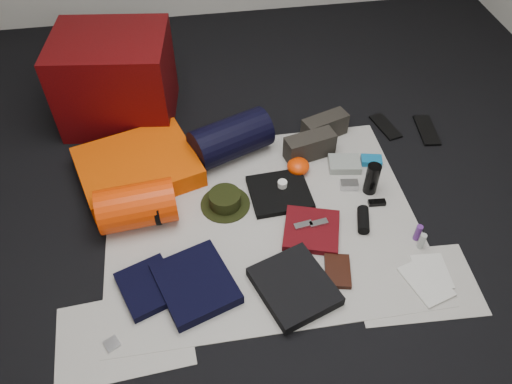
{
  "coord_description": "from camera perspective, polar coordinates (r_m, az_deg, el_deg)",
  "views": [
    {
      "loc": [
        -0.3,
        -1.64,
        2.02
      ],
      "look_at": [
        -0.01,
        0.11,
        0.1
      ],
      "focal_mm": 35.0,
      "sensor_mm": 36.0,
      "label": 1
    }
  ],
  "objects": [
    {
      "name": "newspaper_sheet_front_right",
      "position": [
        2.5,
        17.73,
        -9.93
      ],
      "size": [
        0.6,
        0.43,
        0.0
      ],
      "primitive_type": "cube",
      "rotation": [
        0.0,
        0.0,
        -0.05
      ],
      "color": "silver",
      "rests_on": "floor"
    },
    {
      "name": "trousers_navy_b",
      "position": [
        2.37,
        -6.92,
        -10.35
      ],
      "size": [
        0.42,
        0.45,
        0.06
      ],
      "primitive_type": "cube",
      "rotation": [
        0.0,
        0.0,
        0.33
      ],
      "color": "black",
      "rests_on": "newspaper_mat"
    },
    {
      "name": "sunglasses",
      "position": [
        2.75,
        13.65,
        -1.19
      ],
      "size": [
        0.1,
        0.04,
        0.02
      ],
      "primitive_type": "cube",
      "rotation": [
        0.0,
        0.0,
        -0.07
      ],
      "color": "black",
      "rests_on": "newspaper_mat"
    },
    {
      "name": "first_aid_pouch",
      "position": [
        2.91,
        10.07,
        3.17
      ],
      "size": [
        0.2,
        0.16,
        0.04
      ],
      "primitive_type": "cube",
      "rotation": [
        0.0,
        0.0,
        -0.16
      ],
      "color": "gray",
      "rests_on": "newspaper_mat"
    },
    {
      "name": "map_booklet",
      "position": [
        2.51,
        18.86,
        -9.68
      ],
      "size": [
        0.22,
        0.28,
        0.01
      ],
      "primitive_type": "cube",
      "rotation": [
        0.0,
        0.0,
        0.29
      ],
      "color": "silver",
      "rests_on": "newspaper_mat"
    },
    {
      "name": "tape_roll",
      "position": [
        2.72,
        3.03,
        0.92
      ],
      "size": [
        0.05,
        0.05,
        0.03
      ],
      "primitive_type": "cylinder",
      "color": "white",
      "rests_on": "black_tshirt"
    },
    {
      "name": "trousers_charcoal",
      "position": [
        2.35,
        4.39,
        -10.7
      ],
      "size": [
        0.42,
        0.45,
        0.06
      ],
      "primitive_type": "cube",
      "rotation": [
        0.0,
        0.0,
        0.34
      ],
      "color": "black",
      "rests_on": "newspaper_mat"
    },
    {
      "name": "flip_flop_left",
      "position": [
        3.25,
        14.57,
        7.26
      ],
      "size": [
        0.14,
        0.26,
        0.01
      ],
      "primitive_type": "cube",
      "rotation": [
        0.0,
        0.0,
        0.23
      ],
      "color": "black",
      "rests_on": "floor"
    },
    {
      "name": "toiletry_clear",
      "position": [
        2.6,
        18.43,
        -5.34
      ],
      "size": [
        0.04,
        0.04,
        0.09
      ],
      "primitive_type": "cylinder",
      "rotation": [
        0.0,
        0.0,
        -0.13
      ],
      "color": "#9DA29E",
      "rests_on": "newspaper_mat"
    },
    {
      "name": "speaker",
      "position": [
        2.63,
        12.16,
        -3.12
      ],
      "size": [
        0.1,
        0.16,
        0.06
      ],
      "primitive_type": "cylinder",
      "rotation": [
        1.57,
        0.0,
        -0.27
      ],
      "color": "black",
      "rests_on": "newspaper_mat"
    },
    {
      "name": "map_printout",
      "position": [
        2.56,
        19.45,
        -8.57
      ],
      "size": [
        0.17,
        0.21,
        0.01
      ],
      "primitive_type": "cube",
      "rotation": [
        0.0,
        0.0,
        -0.07
      ],
      "color": "silver",
      "rests_on": "newspaper_mat"
    },
    {
      "name": "floor",
      "position": [
        2.63,
        0.65,
        -3.36
      ],
      "size": [
        4.5,
        4.5,
        0.02
      ],
      "primitive_type": "cube",
      "color": "black",
      "rests_on": "ground"
    },
    {
      "name": "stuff_sack",
      "position": [
        2.6,
        -13.45,
        -1.54
      ],
      "size": [
        0.41,
        0.26,
        0.23
      ],
      "primitive_type": "cylinder",
      "rotation": [
        0.0,
        1.57,
        0.1
      ],
      "color": "#EB3603",
      "rests_on": "newspaper_mat"
    },
    {
      "name": "newspaper_sheet_front_left",
      "position": [
        2.33,
        -14.81,
        -15.59
      ],
      "size": [
        0.61,
        0.44,
        0.0
      ],
      "primitive_type": "cube",
      "rotation": [
        0.0,
        0.0,
        0.07
      ],
      "color": "silver",
      "rests_on": "floor"
    },
    {
      "name": "boonie_brim",
      "position": [
        2.68,
        -3.52,
        -1.39
      ],
      "size": [
        0.3,
        0.3,
        0.01
      ],
      "primitive_type": "cylinder",
      "rotation": [
        0.0,
        0.0,
        -0.11
      ],
      "color": "black",
      "rests_on": "newspaper_mat"
    },
    {
      "name": "toiletry_purple",
      "position": [
        2.63,
        18.02,
        -4.44
      ],
      "size": [
        0.04,
        0.04,
        0.1
      ],
      "primitive_type": "cylinder",
      "rotation": [
        0.0,
        0.0,
        -0.23
      ],
      "color": "#58267A",
      "rests_on": "newspaper_mat"
    },
    {
      "name": "sack_strap_left",
      "position": [
        2.61,
        -15.59,
        -1.88
      ],
      "size": [
        0.02,
        0.22,
        0.22
      ],
      "primitive_type": "cylinder",
      "rotation": [
        0.0,
        1.57,
        0.0
      ],
      "color": "black",
      "rests_on": "newspaper_mat"
    },
    {
      "name": "paperback_book",
      "position": [
        2.44,
        9.31,
        -8.9
      ],
      "size": [
        0.16,
        0.21,
        0.03
      ],
      "primitive_type": "cube",
      "rotation": [
        0.0,
        0.0,
        -0.21
      ],
      "color": "black",
      "rests_on": "newspaper_mat"
    },
    {
      "name": "red_cabinet",
      "position": [
        3.2,
        -15.72,
        12.34
      ],
      "size": [
        0.72,
        0.63,
        0.55
      ],
      "primitive_type": "cube",
      "rotation": [
        0.0,
        0.0,
        -0.13
      ],
      "color": "#4E0507",
      "rests_on": "floor"
    },
    {
      "name": "boonie_crown",
      "position": [
        2.65,
        -3.56,
        -0.8
      ],
      "size": [
        0.17,
        0.17,
        0.07
      ],
      "primitive_type": "cylinder",
      "color": "black",
      "rests_on": "boonie_brim"
    },
    {
      "name": "newspaper_mat",
      "position": [
        2.62,
        0.65,
        -3.18
      ],
      "size": [
        1.6,
        1.3,
        0.01
      ],
      "primitive_type": "cube",
      "color": "silver",
      "rests_on": "floor"
    },
    {
      "name": "black_tshirt",
      "position": [
        2.72,
        2.72,
        -0.07
      ],
      "size": [
        0.34,
        0.32,
        0.03
      ],
      "primitive_type": "cube",
      "rotation": [
        0.0,
        0.0,
        0.06
      ],
      "color": "black",
      "rests_on": "newspaper_mat"
    },
    {
      "name": "key_cluster",
      "position": [
        2.31,
        -16.14,
        -16.33
      ],
      "size": [
        0.08,
        0.08,
        0.01
      ],
      "primitive_type": "cube",
      "rotation": [
        0.0,
        0.0,
        0.49
      ],
      "color": "#B5B5BA",
      "rests_on": "newspaper_mat"
    },
    {
      "name": "red_shirt",
      "position": [
        2.56,
        6.36,
        -4.35
      ],
      "size": [
        0.34,
        0.34,
        0.04
      ],
      "primitive_type": "cube",
      "rotation": [
        0.0,
        0.0,
        -0.3
      ],
      "color": "#56090E",
      "rests_on": "newspaper_mat"
    },
    {
      "name": "sack_strap_right",
      "position": [
        2.59,
        -11.25,
        -1.38
      ],
      "size": [
        0.02,
        0.22,
        0.22
      ],
      "primitive_type": "cylinder",
      "rotation": [
        0.0,
        1.57,
        0.0
      ],
      "color": "black",
      "rests_on": "newspaper_mat"
    },
    {
      "name": "flip_flop_right",
      "position": [
        3.3,
        18.93,
        6.7
      ],
      "size": [
        0.14,
        0.29,
        0.02
      ],
      "primitive_type": "cube",
      "rotation": [
        0.0,
        0.0,
        -0.12
      ],
      "color": "black",
      "rests_on": "floor"
    },
    {
      "name": "energy_bar_a",
      "position": [
        2.55,
        5.43,
        -3.77
      ],
      "size": [
        0.1,
        0.05,
        0.01
      ],
      "primitive_type": "cube",
      "rotation": [
        0.0,
        0.0,
        0.14
      ],
      "color": "#B5B5BA",
      "rests_on": "red_shirt"
    },
    {
      "name": "cyan_case",
      "position": [
        2.97,
        13.04,
        3.52
      ],
      "size": [
        0.13,
        0.1,
        0.04
      ],
      "primitive_type": "cube",
      "rotation": [
        0.0,
        0.0,
        -0.22
      ],
      "color": "#10679D",
      "rests_on": "newspaper_mat"
    },
    {
      "name": "orange_stuff_sack",
      "position": [
        2.84,
        4.85,
        2.95
      ],
      "size": [
        0.16,
        0.16,
        0.08
      ],
      "primitive_type": "ellipsoid",
      "rotation": [
        0.0,
        0.0,
        0.33
      ],
      "color": "#EB3603",
      "rests_on": "newspaper_mat"
    },
    {
      "name": "navy_duffel",
      "position": [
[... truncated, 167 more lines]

